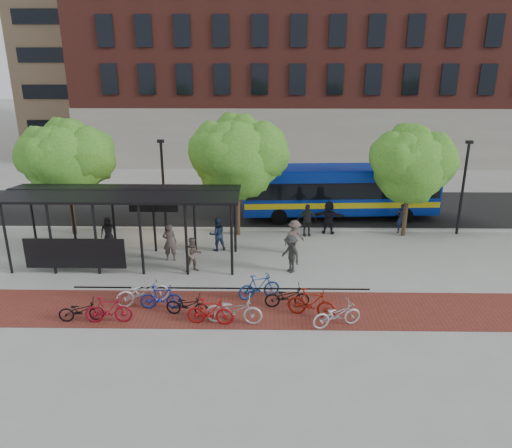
{
  "coord_description": "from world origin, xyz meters",
  "views": [
    {
      "loc": [
        -1.58,
        -22.23,
        9.62
      ],
      "look_at": [
        -1.97,
        0.49,
        1.6
      ],
      "focal_mm": 35.0,
      "sensor_mm": 36.0,
      "label": 1
    }
  ],
  "objects_px": {
    "bike_3": "(161,297)",
    "bike_9": "(311,303)",
    "pedestrian_8": "(193,255)",
    "lamp_post_right": "(463,185)",
    "bus_shelter": "(121,201)",
    "bike_0": "(81,310)",
    "bike_2": "(142,291)",
    "bike_10": "(337,314)",
    "bike_8": "(287,296)",
    "bus": "(339,189)",
    "tree_b": "(239,154)",
    "pedestrian_9": "(291,254)",
    "bike_1": "(108,310)",
    "pedestrian_1": "(170,242)",
    "pedestrian_7": "(402,218)",
    "bike_6": "(234,310)",
    "pedestrian_4": "(307,220)",
    "pedestrian_3": "(294,237)",
    "bike_7": "(259,286)",
    "bike_4": "(187,305)",
    "bike_5": "(210,312)",
    "lamp_post_left": "(163,184)",
    "pedestrian_0": "(108,231)",
    "pedestrian_5": "(329,217)",
    "tree_a": "(67,157)",
    "tree_c": "(412,162)"
  },
  "relations": [
    {
      "from": "bike_3",
      "to": "bike_9",
      "type": "distance_m",
      "value": 5.81
    },
    {
      "from": "bus_shelter",
      "to": "pedestrian_3",
      "type": "height_order",
      "value": "bus_shelter"
    },
    {
      "from": "pedestrian_4",
      "to": "pedestrian_3",
      "type": "bearing_deg",
      "value": -113.27
    },
    {
      "from": "bike_7",
      "to": "tree_a",
      "type": "bearing_deg",
      "value": 34.95
    },
    {
      "from": "pedestrian_1",
      "to": "pedestrian_8",
      "type": "relative_size",
      "value": 1.15
    },
    {
      "from": "lamp_post_right",
      "to": "bike_5",
      "type": "bearing_deg",
      "value": -142.2
    },
    {
      "from": "pedestrian_3",
      "to": "pedestrian_7",
      "type": "bearing_deg",
      "value": -2.96
    },
    {
      "from": "bike_9",
      "to": "bike_8",
      "type": "bearing_deg",
      "value": 69.38
    },
    {
      "from": "lamp_post_left",
      "to": "bike_9",
      "type": "height_order",
      "value": "lamp_post_left"
    },
    {
      "from": "bus_shelter",
      "to": "bike_1",
      "type": "height_order",
      "value": "bus_shelter"
    },
    {
      "from": "lamp_post_left",
      "to": "pedestrian_9",
      "type": "xyz_separation_m",
      "value": [
        6.63,
        -5.1,
        -1.86
      ]
    },
    {
      "from": "bike_3",
      "to": "pedestrian_7",
      "type": "xyz_separation_m",
      "value": [
        11.51,
        8.67,
        0.35
      ]
    },
    {
      "from": "bus",
      "to": "pedestrian_8",
      "type": "xyz_separation_m",
      "value": [
        -7.64,
        -7.88,
        -0.96
      ]
    },
    {
      "from": "bike_8",
      "to": "pedestrian_0",
      "type": "distance_m",
      "value": 10.93
    },
    {
      "from": "tree_b",
      "to": "pedestrian_9",
      "type": "height_order",
      "value": "tree_b"
    },
    {
      "from": "bus",
      "to": "bike_9",
      "type": "height_order",
      "value": "bus"
    },
    {
      "from": "pedestrian_8",
      "to": "bus_shelter",
      "type": "bearing_deg",
      "value": 140.67
    },
    {
      "from": "bike_6",
      "to": "pedestrian_9",
      "type": "relative_size",
      "value": 1.19
    },
    {
      "from": "bike_0",
      "to": "bike_5",
      "type": "height_order",
      "value": "bike_5"
    },
    {
      "from": "bike_6",
      "to": "bike_3",
      "type": "bearing_deg",
      "value": 74.87
    },
    {
      "from": "bike_2",
      "to": "pedestrian_8",
      "type": "relative_size",
      "value": 1.29
    },
    {
      "from": "bike_1",
      "to": "pedestrian_5",
      "type": "xyz_separation_m",
      "value": [
        9.25,
        9.63,
        0.4
      ]
    },
    {
      "from": "bike_4",
      "to": "bike_7",
      "type": "xyz_separation_m",
      "value": [
        2.71,
        1.43,
        0.08
      ]
    },
    {
      "from": "tree_b",
      "to": "bike_9",
      "type": "height_order",
      "value": "tree_b"
    },
    {
      "from": "bus_shelter",
      "to": "pedestrian_4",
      "type": "xyz_separation_m",
      "value": [
        8.86,
        3.71,
        -2.12
      ]
    },
    {
      "from": "lamp_post_right",
      "to": "pedestrian_9",
      "type": "height_order",
      "value": "lamp_post_right"
    },
    {
      "from": "tree_c",
      "to": "lamp_post_left",
      "type": "xyz_separation_m",
      "value": [
        -13.09,
        0.25,
        -1.31
      ]
    },
    {
      "from": "tree_b",
      "to": "lamp_post_right",
      "type": "distance_m",
      "value": 12.03
    },
    {
      "from": "pedestrian_7",
      "to": "bike_3",
      "type": "bearing_deg",
      "value": 38.95
    },
    {
      "from": "lamp_post_right",
      "to": "pedestrian_4",
      "type": "height_order",
      "value": "lamp_post_right"
    },
    {
      "from": "lamp_post_right",
      "to": "bike_7",
      "type": "relative_size",
      "value": 2.95
    },
    {
      "from": "pedestrian_0",
      "to": "pedestrian_5",
      "type": "height_order",
      "value": "pedestrian_5"
    },
    {
      "from": "bike_0",
      "to": "bike_2",
      "type": "height_order",
      "value": "bike_2"
    },
    {
      "from": "lamp_post_right",
      "to": "bus_shelter",
      "type": "bearing_deg",
      "value": -166.61
    },
    {
      "from": "bike_1",
      "to": "bike_2",
      "type": "height_order",
      "value": "bike_2"
    },
    {
      "from": "pedestrian_8",
      "to": "lamp_post_right",
      "type": "bearing_deg",
      "value": -2.11
    },
    {
      "from": "bike_8",
      "to": "pedestrian_1",
      "type": "height_order",
      "value": "pedestrian_1"
    },
    {
      "from": "bike_1",
      "to": "pedestrian_8",
      "type": "xyz_separation_m",
      "value": [
        2.53,
        4.56,
        0.28
      ]
    },
    {
      "from": "pedestrian_7",
      "to": "pedestrian_8",
      "type": "bearing_deg",
      "value": 27.77
    },
    {
      "from": "bike_0",
      "to": "pedestrian_1",
      "type": "xyz_separation_m",
      "value": [
        2.29,
        5.71,
        0.49
      ]
    },
    {
      "from": "lamp_post_right",
      "to": "bike_1",
      "type": "relative_size",
      "value": 2.94
    },
    {
      "from": "lamp_post_left",
      "to": "bus_shelter",
      "type": "bearing_deg",
      "value": -105.53
    },
    {
      "from": "bike_1",
      "to": "pedestrian_8",
      "type": "bearing_deg",
      "value": -32.45
    },
    {
      "from": "pedestrian_1",
      "to": "pedestrian_8",
      "type": "xyz_separation_m",
      "value": [
        1.29,
        -1.24,
        -0.12
      ]
    },
    {
      "from": "tree_b",
      "to": "pedestrian_8",
      "type": "distance_m",
      "value": 6.35
    },
    {
      "from": "bike_10",
      "to": "bike_8",
      "type": "bearing_deg",
      "value": 33.56
    },
    {
      "from": "bike_4",
      "to": "bike_5",
      "type": "relative_size",
      "value": 0.96
    },
    {
      "from": "lamp_post_right",
      "to": "pedestrian_3",
      "type": "relative_size",
      "value": 2.94
    },
    {
      "from": "tree_a",
      "to": "bike_2",
      "type": "height_order",
      "value": "tree_a"
    },
    {
      "from": "bike_5",
      "to": "bike_9",
      "type": "bearing_deg",
      "value": -75.57
    }
  ]
}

